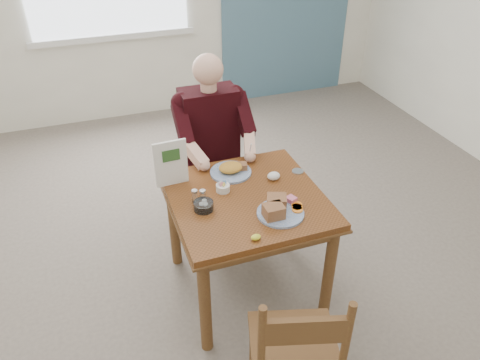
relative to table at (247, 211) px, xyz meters
name	(u,v)px	position (x,y,z in m)	size (l,w,h in m)	color
floor	(246,285)	(0.00, 0.00, -0.64)	(6.00, 6.00, 0.00)	#655951
lemon_wedge	(256,237)	(-0.09, -0.39, 0.13)	(0.06, 0.04, 0.03)	yellow
napkin	(274,176)	(0.22, 0.12, 0.14)	(0.08, 0.07, 0.05)	white
metal_dish	(298,171)	(0.41, 0.14, 0.12)	(0.07, 0.07, 0.01)	silver
table	(247,211)	(0.00, 0.00, 0.00)	(0.92, 0.92, 0.75)	brown
chair_far	(210,168)	(0.00, 0.80, -0.16)	(0.42, 0.42, 0.95)	brown
chair_near	(295,352)	(-0.09, -0.92, -0.16)	(0.52, 0.52, 0.95)	brown
diner	(212,135)	(0.00, 0.71, 0.17)	(0.53, 0.56, 1.39)	tan
near_plate	(278,209)	(0.11, -0.22, 0.14)	(0.31, 0.30, 0.09)	white
far_plate	(231,169)	(0.00, 0.28, 0.14)	(0.32, 0.32, 0.07)	white
caddy	(223,188)	(-0.12, 0.10, 0.13)	(0.11, 0.11, 0.06)	white
shakers	(199,196)	(-0.28, 0.04, 0.15)	(0.09, 0.06, 0.08)	white
creamer	(204,206)	(-0.28, -0.04, 0.14)	(0.15, 0.15, 0.05)	white
menu	(171,163)	(-0.39, 0.28, 0.26)	(0.20, 0.03, 0.30)	white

